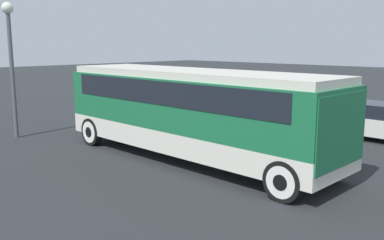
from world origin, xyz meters
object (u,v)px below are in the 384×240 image
object	(u,v)px
parked_car_near	(288,104)
tour_bus	(194,107)
lamp_post	(10,49)
parked_car_mid	(384,122)

from	to	relation	value
parked_car_near	tour_bus	bearing A→B (deg)	-76.73
tour_bus	parked_car_near	bearing A→B (deg)	103.27
tour_bus	parked_car_near	xyz separation A→B (m)	(-2.07, 8.76, -1.01)
tour_bus	lamp_post	bearing A→B (deg)	-160.81
parked_car_near	parked_car_mid	xyz separation A→B (m)	(5.26, -1.52, -0.02)
tour_bus	lamp_post	distance (m)	8.00
parked_car_near	lamp_post	distance (m)	12.81
parked_car_near	lamp_post	size ratio (longest dim) A/B	0.91
tour_bus	parked_car_mid	xyz separation A→B (m)	(3.19, 7.24, -1.03)
tour_bus	parked_car_mid	distance (m)	7.98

